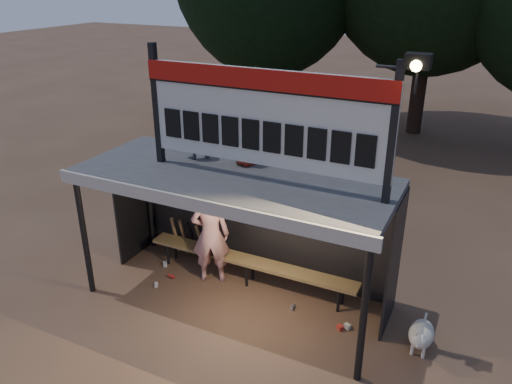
{
  "coord_description": "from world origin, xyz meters",
  "views": [
    {
      "loc": [
        3.46,
        -6.29,
        5.17
      ],
      "look_at": [
        0.2,
        0.4,
        1.9
      ],
      "focal_mm": 35.0,
      "sensor_mm": 36.0,
      "label": 1
    }
  ],
  "objects": [
    {
      "name": "ground",
      "position": [
        0.0,
        0.0,
        0.0
      ],
      "size": [
        80.0,
        80.0,
        0.0
      ],
      "primitive_type": "plane",
      "color": "brown",
      "rests_on": "ground"
    },
    {
      "name": "child_b",
      "position": [
        -0.04,
        0.48,
        2.8
      ],
      "size": [
        0.56,
        0.5,
        0.95
      ],
      "primitive_type": "imported",
      "rotation": [
        0.0,
        0.0,
        2.58
      ],
      "color": "#B12D1B",
      "rests_on": "dugout_shelter"
    },
    {
      "name": "bench",
      "position": [
        0.0,
        0.55,
        0.43
      ],
      "size": [
        4.0,
        0.35,
        0.48
      ],
      "color": "olive",
      "rests_on": "ground"
    },
    {
      "name": "dog",
      "position": [
        3.07,
        0.06,
        0.28
      ],
      "size": [
        0.36,
        0.81,
        0.49
      ],
      "color": "beige",
      "rests_on": "ground"
    },
    {
      "name": "child_a",
      "position": [
        -0.93,
        0.41,
        2.82
      ],
      "size": [
        0.61,
        0.59,
        0.99
      ],
      "primitive_type": "imported",
      "rotation": [
        0.0,
        0.0,
        3.81
      ],
      "color": "gray",
      "rests_on": "dugout_shelter"
    },
    {
      "name": "dugout_shelter",
      "position": [
        0.0,
        0.24,
        1.85
      ],
      "size": [
        5.1,
        2.08,
        2.32
      ],
      "color": "#414244",
      "rests_on": "ground"
    },
    {
      "name": "bats",
      "position": [
        -1.48,
        0.82,
        0.43
      ],
      "size": [
        0.68,
        0.35,
        0.84
      ],
      "color": "#9D7549",
      "rests_on": "ground"
    },
    {
      "name": "player",
      "position": [
        -0.67,
        0.35,
        0.93
      ],
      "size": [
        0.8,
        0.69,
        1.85
      ],
      "primitive_type": "imported",
      "rotation": [
        0.0,
        0.0,
        3.57
      ],
      "color": "white",
      "rests_on": "ground"
    },
    {
      "name": "scoreboard_assembly",
      "position": [
        0.56,
        -0.01,
        3.32
      ],
      "size": [
        4.1,
        0.27,
        1.99
      ],
      "color": "black",
      "rests_on": "dugout_shelter"
    },
    {
      "name": "litter",
      "position": [
        0.07,
        0.06,
        0.04
      ],
      "size": [
        3.8,
        0.77,
        0.08
      ],
      "color": "red",
      "rests_on": "ground"
    }
  ]
}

